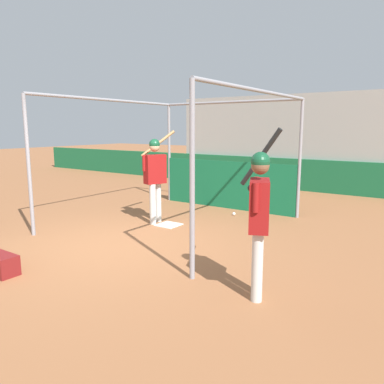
# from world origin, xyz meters

# --- Properties ---
(ground_plane) EXTENTS (60.00, 60.00, 0.00)m
(ground_plane) POSITION_xyz_m (0.00, 0.00, 0.00)
(ground_plane) COLOR #935B38
(outfield_wall) EXTENTS (24.00, 0.12, 1.01)m
(outfield_wall) POSITION_xyz_m (0.00, 7.47, 0.51)
(outfield_wall) COLOR #196038
(outfield_wall) RESTS_ON ground
(bleacher_section) EXTENTS (7.60, 4.00, 3.09)m
(bleacher_section) POSITION_xyz_m (-0.00, 9.53, 1.54)
(bleacher_section) COLOR #9E9E99
(bleacher_section) RESTS_ON ground
(batting_cage) EXTENTS (3.71, 4.26, 2.64)m
(batting_cage) POSITION_xyz_m (0.09, 3.01, 1.18)
(batting_cage) COLOR gray
(batting_cage) RESTS_ON ground
(home_plate) EXTENTS (0.44, 0.44, 0.02)m
(home_plate) POSITION_xyz_m (-0.07, 1.63, 0.01)
(home_plate) COLOR white
(home_plate) RESTS_ON ground
(player_batter) EXTENTS (0.61, 0.95, 1.95)m
(player_batter) POSITION_xyz_m (-0.43, 1.64, 1.08)
(player_batter) COLOR silver
(player_batter) RESTS_ON ground
(player_waiting) EXTENTS (0.61, 0.65, 2.01)m
(player_waiting) POSITION_xyz_m (2.85, -0.40, 1.05)
(player_waiting) COLOR silver
(player_waiting) RESTS_ON ground
(baseball) EXTENTS (0.07, 0.07, 0.07)m
(baseball) POSITION_xyz_m (0.63, 3.18, 0.04)
(baseball) COLOR white
(baseball) RESTS_ON ground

